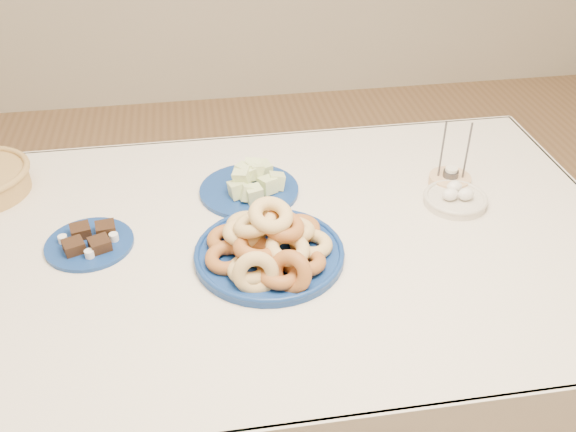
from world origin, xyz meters
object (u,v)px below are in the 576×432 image
object	(u,v)px
dining_table	(285,270)
candle_holder	(450,179)
egg_bowl	(455,198)
melon_plate	(251,185)
brownie_plate	(90,242)
donut_platter	(269,246)

from	to	relation	value
dining_table	candle_holder	distance (m)	0.54
dining_table	egg_bowl	world-z (taller)	egg_bowl
dining_table	melon_plate	distance (m)	0.26
brownie_plate	egg_bowl	size ratio (longest dim) A/B	1.31
melon_plate	candle_holder	xyz separation A→B (m)	(0.55, -0.05, -0.01)
donut_platter	egg_bowl	xyz separation A→B (m)	(0.52, 0.16, -0.02)
melon_plate	egg_bowl	world-z (taller)	melon_plate
candle_holder	brownie_plate	bearing A→B (deg)	-172.40
donut_platter	candle_holder	world-z (taller)	candle_holder
brownie_plate	candle_holder	bearing A→B (deg)	7.60
egg_bowl	candle_holder	bearing A→B (deg)	77.63
melon_plate	candle_holder	distance (m)	0.55
donut_platter	melon_plate	distance (m)	0.30
donut_platter	brownie_plate	world-z (taller)	donut_platter
dining_table	brownie_plate	bearing A→B (deg)	174.80
melon_plate	candle_holder	world-z (taller)	candle_holder
egg_bowl	brownie_plate	bearing A→B (deg)	-177.97
melon_plate	brownie_plate	bearing A→B (deg)	-157.21
candle_holder	dining_table	bearing A→B (deg)	-160.75
dining_table	donut_platter	xyz separation A→B (m)	(-0.05, -0.08, 0.15)
dining_table	brownie_plate	xyz separation A→B (m)	(-0.47, 0.04, 0.12)
donut_platter	melon_plate	size ratio (longest dim) A/B	1.24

